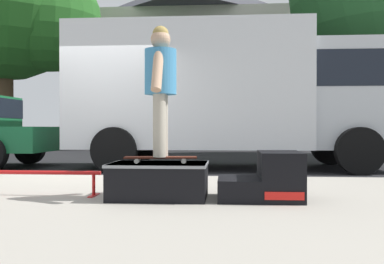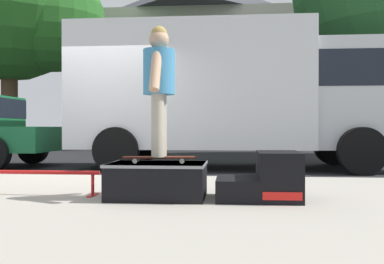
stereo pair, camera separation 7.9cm
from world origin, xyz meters
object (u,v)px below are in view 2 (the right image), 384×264
at_px(skate_box, 158,179).
at_px(street_tree_main, 18,5).
at_px(box_truck, 237,90).
at_px(skater_kid, 159,80).
at_px(kicker_ramp, 266,180).
at_px(grind_rail, 34,176).
at_px(skateboard, 159,158).

relative_size(skate_box, street_tree_main, 0.13).
bearing_deg(box_truck, skater_kid, -100.12).
bearing_deg(skate_box, kicker_ramp, -0.02).
xyz_separation_m(skate_box, grind_rail, (-1.44, 0.09, 0.01)).
height_order(skate_box, kicker_ramp, kicker_ramp).
height_order(kicker_ramp, grind_rail, kicker_ramp).
distance_m(skate_box, kicker_ramp, 1.16).
bearing_deg(box_truck, grind_rail, -115.80).
bearing_deg(skateboard, street_tree_main, 123.50).
height_order(skateboard, skater_kid, skater_kid).
distance_m(skate_box, grind_rail, 1.44).
relative_size(skate_box, grind_rail, 0.69).
bearing_deg(skater_kid, skate_box, 137.82).
relative_size(skateboard, street_tree_main, 0.10).
relative_size(skate_box, box_truck, 0.15).
distance_m(grind_rail, street_tree_main, 12.24).
bearing_deg(grind_rail, skater_kid, -4.35).
relative_size(skater_kid, box_truck, 0.20).
xyz_separation_m(skate_box, kicker_ramp, (1.16, -0.00, 0.01)).
relative_size(grind_rail, box_truck, 0.22).
distance_m(skate_box, street_tree_main, 12.99).
height_order(skate_box, grind_rail, skate_box).
bearing_deg(skateboard, skate_box, 137.82).
distance_m(kicker_ramp, street_tree_main, 13.62).
relative_size(grind_rail, street_tree_main, 0.19).
height_order(skateboard, street_tree_main, street_tree_main).
distance_m(skater_kid, box_truck, 5.03).
xyz_separation_m(skate_box, street_tree_main, (-6.64, 10.05, 4.86)).
bearing_deg(box_truck, kicker_ramp, -86.98).
distance_m(kicker_ramp, grind_rail, 2.60).
distance_m(skateboard, box_truck, 5.15).
height_order(grind_rail, skater_kid, skater_kid).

